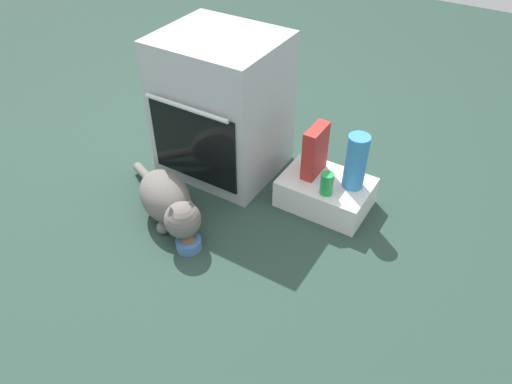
{
  "coord_description": "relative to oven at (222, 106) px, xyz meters",
  "views": [
    {
      "loc": [
        1.38,
        -1.58,
        1.75
      ],
      "look_at": [
        0.43,
        -0.03,
        0.25
      ],
      "focal_mm": 34.22,
      "sensor_mm": 36.0,
      "label": 1
    }
  ],
  "objects": [
    {
      "name": "cereal_box",
      "position": [
        0.57,
        0.01,
        -0.1
      ],
      "size": [
        0.07,
        0.18,
        0.28
      ],
      "primitive_type": "cube",
      "color": "#B72D28",
      "rests_on": "pantry_cabinet"
    },
    {
      "name": "cat",
      "position": [
        0.04,
        -0.56,
        -0.26
      ],
      "size": [
        0.71,
        0.44,
        0.26
      ],
      "rotation": [
        0.0,
        0.0,
        -0.49
      ],
      "color": "slate",
      "rests_on": "ground"
    },
    {
      "name": "pantry_cabinet",
      "position": [
        0.67,
        -0.02,
        -0.32
      ],
      "size": [
        0.47,
        0.33,
        0.16
      ],
      "primitive_type": "cube",
      "color": "white",
      "rests_on": "ground"
    },
    {
      "name": "water_bottle",
      "position": [
        0.8,
        0.02,
        -0.09
      ],
      "size": [
        0.11,
        0.11,
        0.3
      ],
      "primitive_type": "cylinder",
      "color": "#388CD1",
      "rests_on": "pantry_cabinet"
    },
    {
      "name": "food_bowl",
      "position": [
        0.24,
        -0.67,
        -0.36
      ],
      "size": [
        0.13,
        0.13,
        0.08
      ],
      "color": "#4C7AB7",
      "rests_on": "ground"
    },
    {
      "name": "oven",
      "position": [
        0.0,
        0.0,
        0.0
      ],
      "size": [
        0.63,
        0.59,
        0.8
      ],
      "color": "#B7BABF",
      "rests_on": "ground"
    },
    {
      "name": "soda_can",
      "position": [
        0.71,
        -0.11,
        -0.18
      ],
      "size": [
        0.07,
        0.07,
        0.12
      ],
      "primitive_type": "cylinder",
      "color": "green",
      "rests_on": "pantry_cabinet"
    },
    {
      "name": "ground",
      "position": [
        0.02,
        -0.35,
        -0.4
      ],
      "size": [
        8.0,
        8.0,
        0.0
      ],
      "primitive_type": "plane",
      "color": "#284238"
    }
  ]
}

